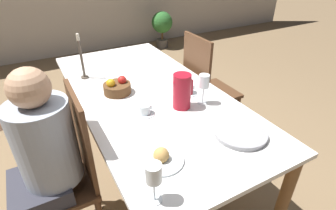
% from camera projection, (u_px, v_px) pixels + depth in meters
% --- Properties ---
extents(ground_plane, '(20.00, 20.00, 0.00)m').
position_uv_depth(ground_plane, '(151.00, 166.00, 2.29)').
color(ground_plane, '#7F6647').
extents(dining_table, '(0.97, 2.05, 0.73)m').
position_uv_depth(dining_table, '(148.00, 102.00, 1.95)').
color(dining_table, white).
rests_on(dining_table, ground_plane).
extents(chair_person_side, '(0.42, 0.42, 1.02)m').
position_uv_depth(chair_person_side, '(68.00, 172.00, 1.50)').
color(chair_person_side, '#51331E').
rests_on(chair_person_side, ground_plane).
extents(chair_opposite, '(0.42, 0.42, 1.02)m').
position_uv_depth(chair_opposite, '(205.00, 87.00, 2.42)').
color(chair_opposite, '#51331E').
rests_on(chair_opposite, ground_plane).
extents(person_seated, '(0.39, 0.41, 1.20)m').
position_uv_depth(person_seated, '(42.00, 156.00, 1.35)').
color(person_seated, '#33333D').
rests_on(person_seated, ground_plane).
extents(red_pitcher, '(0.14, 0.12, 0.23)m').
position_uv_depth(red_pitcher, '(182.00, 91.00, 1.67)').
color(red_pitcher, '#A31423').
rests_on(red_pitcher, dining_table).
extents(wine_glass_water, '(0.07, 0.07, 0.21)m').
position_uv_depth(wine_glass_water, '(204.00, 83.00, 1.69)').
color(wine_glass_water, white).
rests_on(wine_glass_water, dining_table).
extents(wine_glass_juice, '(0.07, 0.07, 0.20)m').
position_uv_depth(wine_glass_juice, '(154.00, 175.00, 1.02)').
color(wine_glass_juice, white).
rests_on(wine_glass_juice, dining_table).
extents(teacup_near_person, '(0.13, 0.13, 0.07)m').
position_uv_depth(teacup_near_person, '(144.00, 110.00, 1.64)').
color(teacup_near_person, silver).
rests_on(teacup_near_person, dining_table).
extents(teacup_across, '(0.13, 0.13, 0.07)m').
position_uv_depth(teacup_across, '(188.00, 90.00, 1.87)').
color(teacup_across, silver).
rests_on(teacup_across, dining_table).
extents(serving_tray, '(0.30, 0.30, 0.03)m').
position_uv_depth(serving_tray, '(240.00, 133.00, 1.46)').
color(serving_tray, '#9E9EA3').
rests_on(serving_tray, dining_table).
extents(bread_plate, '(0.23, 0.23, 0.08)m').
position_uv_depth(bread_plate, '(161.00, 158.00, 1.28)').
color(bread_plate, silver).
rests_on(bread_plate, dining_table).
extents(fruit_bowl, '(0.20, 0.20, 0.12)m').
position_uv_depth(fruit_bowl, '(117.00, 87.00, 1.87)').
color(fruit_bowl, brown).
rests_on(fruit_bowl, dining_table).
extents(candlestick_tall, '(0.06, 0.06, 0.36)m').
position_uv_depth(candlestick_tall, '(82.00, 61.00, 2.04)').
color(candlestick_tall, '#4C4238').
rests_on(candlestick_tall, dining_table).
extents(potted_plant, '(0.38, 0.38, 0.66)m').
position_uv_depth(potted_plant, '(162.00, 25.00, 4.79)').
color(potted_plant, '#4C4742').
rests_on(potted_plant, ground_plane).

